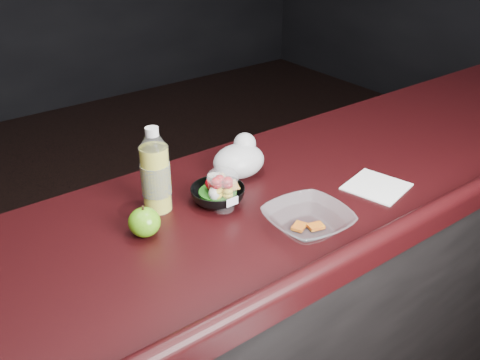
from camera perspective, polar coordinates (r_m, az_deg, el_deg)
name	(u,v)px	position (r m, az deg, el deg)	size (l,w,h in m)	color
counter	(213,355)	(1.75, -2.85, -18.17)	(4.06, 0.71, 1.02)	black
lemonade_bottle	(156,176)	(1.43, -8.98, 0.41)	(0.08, 0.08, 0.24)	gold
fruit_cup	(223,189)	(1.43, -1.84, -0.95)	(0.09, 0.09, 0.12)	white
green_apple	(144,222)	(1.36, -10.16, -4.44)	(0.08, 0.08, 0.08)	#469310
plastic_bag	(240,159)	(1.61, -0.05, 2.28)	(0.16, 0.13, 0.12)	silver
snack_bowl	(217,194)	(1.48, -2.42, -1.49)	(0.17, 0.17, 0.08)	black
takeout_bowl	(308,221)	(1.37, 7.25, -4.35)	(0.23, 0.23, 0.05)	silver
paper_napkin	(376,187)	(1.62, 14.35, -0.68)	(0.16, 0.16, 0.00)	white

